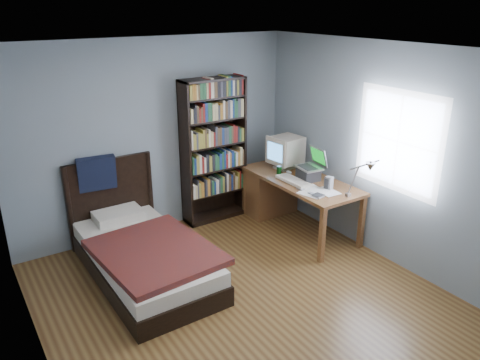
{
  "coord_description": "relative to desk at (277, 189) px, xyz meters",
  "views": [
    {
      "loc": [
        -2.26,
        -3.33,
        2.89
      ],
      "look_at": [
        0.31,
        0.6,
        1.09
      ],
      "focal_mm": 35.0,
      "sensor_mm": 36.0,
      "label": 1
    }
  ],
  "objects": [
    {
      "name": "phone_grey",
      "position": [
        -0.24,
        -0.96,
        0.32
      ],
      "size": [
        0.06,
        0.09,
        0.02
      ],
      "primitive_type": "cube",
      "rotation": [
        0.0,
        0.0,
        0.16
      ],
      "color": "gray",
      "rests_on": "desk"
    },
    {
      "name": "desk_lamp",
      "position": [
        -0.02,
        -1.58,
        0.77
      ],
      "size": [
        0.22,
        0.48,
        0.57
      ],
      "color": "#99999E",
      "rests_on": "desk"
    },
    {
      "name": "bookshelf",
      "position": [
        -0.75,
        0.46,
        0.57
      ],
      "size": [
        0.89,
        0.3,
        1.97
      ],
      "color": "black",
      "rests_on": "floor"
    },
    {
      "name": "room",
      "position": [
        -1.48,
        -1.48,
        0.83
      ],
      "size": [
        4.2,
        4.24,
        2.5
      ],
      "color": "#533318",
      "rests_on": "ground"
    },
    {
      "name": "crt_monitor",
      "position": [
        0.09,
        -0.04,
        0.56
      ],
      "size": [
        0.43,
        0.4,
        0.45
      ],
      "color": "#BCAF9C",
      "rests_on": "desk"
    },
    {
      "name": "mouse",
      "position": [
        -0.0,
        -0.24,
        0.33
      ],
      "size": [
        0.06,
        0.1,
        0.03
      ],
      "primitive_type": "ellipsoid",
      "color": "silver",
      "rests_on": "desk"
    },
    {
      "name": "laptop",
      "position": [
        0.08,
        -0.55,
        0.42
      ],
      "size": [
        0.36,
        0.36,
        0.41
      ],
      "color": "#2D2D30",
      "rests_on": "desk"
    },
    {
      "name": "soda_can",
      "position": [
        -0.15,
        -0.21,
        0.37
      ],
      "size": [
        0.06,
        0.06,
        0.12
      ],
      "primitive_type": "cylinder",
      "color": "#073812",
      "rests_on": "desk"
    },
    {
      "name": "desk",
      "position": [
        0.0,
        0.0,
        0.0
      ],
      "size": [
        0.75,
        1.71,
        0.73
      ],
      "color": "brown",
      "rests_on": "floor"
    },
    {
      "name": "speaker",
      "position": [
        0.05,
        -0.95,
        0.39
      ],
      "size": [
        0.1,
        0.1,
        0.16
      ],
      "primitive_type": "cube",
      "rotation": [
        0.0,
        0.0,
        0.26
      ],
      "color": "gray",
      "rests_on": "desk"
    },
    {
      "name": "external_drive",
      "position": [
        -0.22,
        -1.06,
        0.32
      ],
      "size": [
        0.13,
        0.13,
        0.02
      ],
      "primitive_type": "cube",
      "rotation": [
        0.0,
        0.0,
        0.18
      ],
      "color": "gray",
      "rests_on": "desk"
    },
    {
      "name": "keyboard",
      "position": [
        -0.16,
        -0.53,
        0.33
      ],
      "size": [
        0.21,
        0.51,
        0.05
      ],
      "primitive_type": "cube",
      "rotation": [
        0.0,
        0.07,
        0.01
      ],
      "color": "beige",
      "rests_on": "desk"
    },
    {
      "name": "bed",
      "position": [
        -2.17,
        -0.35,
        -0.17
      ],
      "size": [
        1.2,
        2.12,
        1.16
      ],
      "color": "black",
      "rests_on": "floor"
    },
    {
      "name": "phone_silver",
      "position": [
        -0.25,
        -0.78,
        0.32
      ],
      "size": [
        0.06,
        0.1,
        0.02
      ],
      "primitive_type": "cube",
      "rotation": [
        0.0,
        0.0,
        0.1
      ],
      "color": "#AEAFB3",
      "rests_on": "desk"
    }
  ]
}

